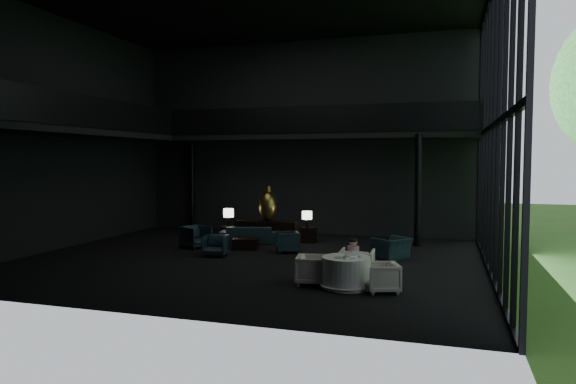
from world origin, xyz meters
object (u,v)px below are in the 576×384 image
(table_lamp_left, at_px, (228,214))
(lounge_armchair_south, at_px, (215,245))
(lounge_armchair_east, at_px, (288,241))
(dining_chair_west, at_px, (312,268))
(dining_chair_north, at_px, (357,261))
(bronze_urn, at_px, (268,206))
(table_lamp_right, at_px, (307,216))
(window_armchair, at_px, (392,245))
(side_table_left, at_px, (228,233))
(coffee_table, at_px, (246,243))
(lounge_armchair_west, at_px, (196,234))
(dining_chair_east, at_px, (382,276))
(child, at_px, (353,250))
(side_table_right, at_px, (309,235))
(dining_table, at_px, (346,274))
(console, at_px, (267,231))
(sofa, at_px, (250,231))

(table_lamp_left, relative_size, lounge_armchair_south, 0.94)
(lounge_armchair_east, bearing_deg, dining_chair_west, 1.49)
(lounge_armchair_south, distance_m, dining_chair_north, 5.23)
(bronze_urn, relative_size, table_lamp_right, 2.15)
(lounge_armchair_east, relative_size, lounge_armchair_south, 1.04)
(window_armchair, bearing_deg, side_table_left, -70.84)
(window_armchair, bearing_deg, coffee_table, -56.64)
(lounge_armchair_west, xyz_separation_m, lounge_armchair_east, (3.34, 0.11, -0.10))
(coffee_table, bearing_deg, dining_chair_north, -37.76)
(lounge_armchair_south, relative_size, window_armchair, 0.75)
(table_lamp_right, bearing_deg, dining_chair_east, -60.76)
(table_lamp_left, relative_size, child, 1.06)
(window_armchair, bearing_deg, side_table_right, -87.85)
(lounge_armchair_west, relative_size, dining_table, 0.72)
(lounge_armchair_east, distance_m, dining_chair_west, 4.42)
(lounge_armchair_south, relative_size, coffee_table, 0.85)
(side_table_right, xyz_separation_m, child, (2.63, -5.48, 0.48))
(table_lamp_left, xyz_separation_m, dining_chair_west, (4.94, -6.10, -0.59))
(lounge_armchair_south, bearing_deg, window_armchair, 1.97)
(dining_table, bearing_deg, table_lamp_right, 113.23)
(lounge_armchair_west, bearing_deg, table_lamp_right, -34.46)
(side_table_right, height_order, dining_chair_east, dining_chair_east)
(window_armchair, xyz_separation_m, child, (-0.66, -3.14, 0.35))
(table_lamp_left, height_order, dining_chair_east, table_lamp_left)
(console, xyz_separation_m, dining_chair_west, (3.34, -6.06, 0.02))
(side_table_left, height_order, lounge_armchair_west, lounge_armchair_west)
(bronze_urn, distance_m, table_lamp_left, 1.64)
(side_table_left, xyz_separation_m, dining_chair_north, (5.92, -5.24, 0.23))
(table_lamp_right, height_order, dining_table, table_lamp_right)
(bronze_urn, relative_size, lounge_armchair_west, 1.41)
(coffee_table, bearing_deg, dining_chair_west, -50.65)
(bronze_urn, distance_m, child, 6.92)
(side_table_right, distance_m, dining_chair_west, 6.46)
(table_lamp_left, bearing_deg, side_table_left, -90.00)
(dining_table, bearing_deg, window_armchair, 80.42)
(lounge_armchair_south, bearing_deg, dining_chair_north, -31.71)
(table_lamp_left, distance_m, dining_chair_east, 9.26)
(table_lamp_right, bearing_deg, lounge_armchair_south, -123.12)
(side_table_right, distance_m, window_armchair, 4.04)
(console, distance_m, lounge_armchair_west, 2.87)
(bronze_urn, distance_m, dining_chair_east, 8.27)
(sofa, xyz_separation_m, dining_chair_east, (5.56, -5.71, -0.08))
(table_lamp_left, xyz_separation_m, lounge_armchair_south, (1.05, -3.43, -0.63))
(window_armchair, xyz_separation_m, dining_table, (-0.68, -4.02, -0.09))
(lounge_armchair_east, bearing_deg, lounge_armchair_west, -111.88)
(lounge_armchair_east, height_order, coffee_table, lounge_armchair_east)
(sofa, bearing_deg, window_armchair, 147.76)
(dining_table, bearing_deg, sofa, 130.03)
(side_table_left, relative_size, dining_table, 0.38)
(window_armchair, relative_size, dining_chair_west, 1.20)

